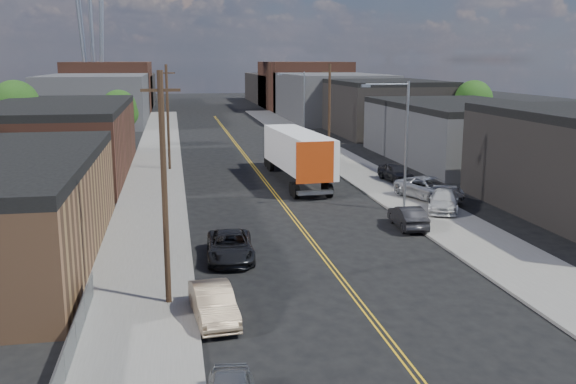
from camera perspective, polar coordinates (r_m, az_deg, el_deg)
name	(u,v)px	position (r m, az deg, el deg)	size (l,w,h in m)	color
ground	(239,148)	(77.76, -4.38, 3.94)	(260.00, 260.00, 0.00)	black
centerline	(255,168)	(63.02, -2.98, 2.15)	(0.32, 120.00, 0.01)	gold
sidewalk_left	(156,170)	(62.55, -11.65, 1.92)	(5.00, 140.00, 0.15)	slate
sidewalk_right	(348,164)	(64.86, 5.38, 2.45)	(5.00, 140.00, 0.15)	slate
warehouse_brown	(59,140)	(61.94, -19.69, 4.40)	(12.00, 26.00, 6.60)	#512B20
industrial_right_b	(462,132)	(69.76, 15.19, 5.21)	(14.00, 24.00, 6.10)	#3E3E41
industrial_right_c	(383,107)	(93.76, 8.42, 7.50)	(14.00, 22.00, 7.60)	black
skyline_left_a	(98,99)	(112.52, -16.58, 7.93)	(16.00, 30.00, 8.00)	#3E3E41
skyline_right_a	(331,97)	(115.24, 3.81, 8.46)	(16.00, 30.00, 8.00)	#3E3E41
skyline_left_b	(111,87)	(137.32, -15.48, 9.00)	(16.00, 26.00, 10.00)	#512B20
skyline_right_b	(303,86)	(139.56, 1.31, 9.44)	(16.00, 26.00, 10.00)	#512B20
skyline_left_c	(119,90)	(157.30, -14.81, 8.77)	(16.00, 40.00, 7.00)	black
skyline_right_c	(286,89)	(159.26, -0.14, 9.18)	(16.00, 40.00, 7.00)	black
streetlight_near	(401,135)	(44.69, 10.01, 4.97)	(3.39, 0.25, 9.00)	gray
streetlight_far	(301,103)	(78.35, 1.15, 7.95)	(3.39, 0.25, 9.00)	gray
utility_pole_left_near	(164,189)	(27.19, -10.93, 0.29)	(1.60, 0.26, 10.00)	black
utility_pole_left_far	(168,117)	(61.89, -10.63, 6.59)	(1.60, 0.26, 10.00)	black
utility_pole_right	(329,112)	(66.81, 3.69, 7.12)	(1.60, 0.26, 10.00)	black
chainlink_fence	(64,367)	(22.71, -19.26, -14.44)	(0.05, 16.00, 1.22)	slate
tree_left_mid	(16,108)	(73.64, -23.03, 6.92)	(5.10, 5.04, 8.37)	black
tree_left_far	(119,110)	(79.13, -14.75, 7.06)	(4.35, 4.20, 6.97)	black
tree_right_far	(474,102)	(85.64, 16.19, 7.71)	(4.85, 4.76, 7.91)	black
semi_truck	(294,152)	(56.04, 0.54, 3.61)	(3.87, 17.20, 4.46)	white
car_left_b	(213,303)	(26.53, -6.65, -9.81)	(1.52, 4.37, 1.44)	#937B60
car_left_c	(230,246)	(34.18, -5.17, -4.83)	(2.41, 5.22, 1.45)	black
car_right_oncoming	(408,217)	(41.04, 10.61, -2.19)	(1.51, 4.32, 1.42)	black
car_right_lot_a	(430,188)	(49.08, 12.49, 0.31)	(2.72, 5.90, 1.64)	#BABCC0
car_right_lot_b	(444,201)	(45.59, 13.69, -0.76)	(1.96, 4.81, 1.40)	#B7B7B7
car_right_lot_c	(396,172)	(55.94, 9.57, 1.75)	(1.82, 4.53, 1.54)	black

